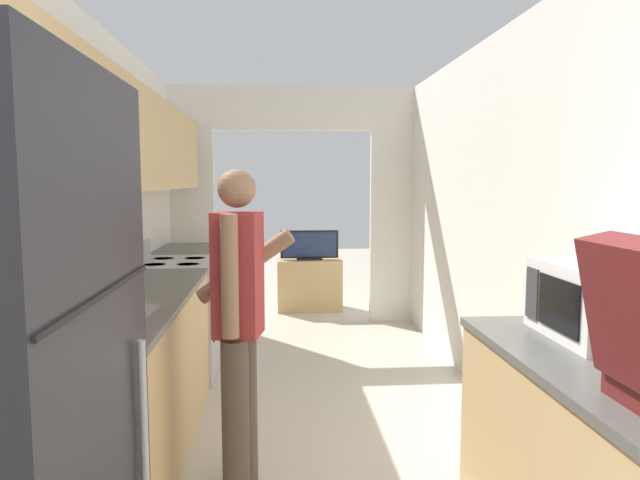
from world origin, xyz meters
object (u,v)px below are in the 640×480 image
at_px(range_oven, 177,317).
at_px(microwave, 596,301).
at_px(tv_cabinet, 309,284).
at_px(television, 309,245).
at_px(person, 239,324).

xyz_separation_m(range_oven, microwave, (2.05, -2.36, 0.59)).
bearing_deg(tv_cabinet, television, -90.00).
relative_size(range_oven, person, 0.66).
bearing_deg(microwave, television, 100.97).
bearing_deg(person, microwave, -100.84).
relative_size(range_oven, tv_cabinet, 1.38).
bearing_deg(range_oven, television, 61.23).
bearing_deg(tv_cabinet, range_oven, -118.30).
bearing_deg(television, tv_cabinet, 90.00).
bearing_deg(range_oven, tv_cabinet, 61.70).
relative_size(microwave, television, 0.76).
height_order(person, tv_cabinet, person).
xyz_separation_m(tv_cabinet, television, (-0.00, -0.04, 0.47)).
bearing_deg(microwave, tv_cabinet, 100.87).
bearing_deg(range_oven, person, -71.27).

